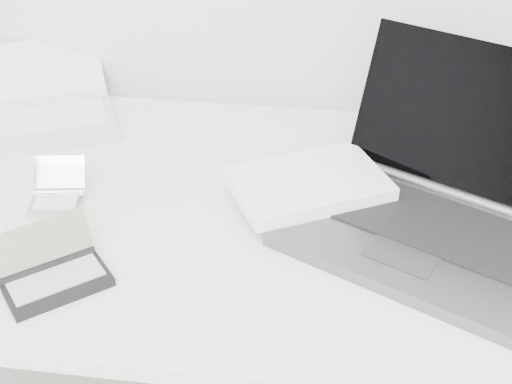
# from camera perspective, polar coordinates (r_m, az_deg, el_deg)

# --- Properties ---
(desk) EXTENTS (1.60, 0.80, 0.73)m
(desk) POSITION_cam_1_polar(r_m,az_deg,el_deg) (1.31, 1.54, -2.99)
(desk) COLOR white
(desk) RESTS_ON ground
(laptop_large) EXTENTS (0.66, 0.55, 0.28)m
(laptop_large) POSITION_cam_1_polar(r_m,az_deg,el_deg) (1.26, 11.76, -0.54)
(laptop_large) COLOR #595C5E
(laptop_large) RESTS_ON desk
(netbook_open_white) EXTENTS (0.41, 0.45, 0.11)m
(netbook_open_white) POSITION_cam_1_polar(r_m,az_deg,el_deg) (1.63, -16.57, 6.36)
(netbook_open_white) COLOR silver
(netbook_open_white) RESTS_ON desk
(pda_silver) EXTENTS (0.11, 0.12, 0.07)m
(pda_silver) POSITION_cam_1_polar(r_m,az_deg,el_deg) (1.34, -15.59, -0.34)
(pda_silver) COLOR silver
(pda_silver) RESTS_ON desk
(palmtop_charcoal) EXTENTS (0.19, 0.19, 0.08)m
(palmtop_charcoal) POSITION_cam_1_polar(r_m,az_deg,el_deg) (1.16, -15.91, -6.33)
(palmtop_charcoal) COLOR black
(palmtop_charcoal) RESTS_ON desk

